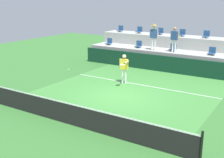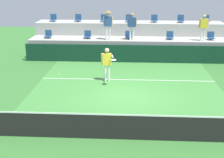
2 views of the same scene
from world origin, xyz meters
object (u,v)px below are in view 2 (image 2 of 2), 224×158
Objects in this scene: stadium_chair_upper_far_right at (206,20)px; spectator_in_white at (132,24)px; stadium_chair_upper_mid_left at (104,19)px; spectator_with_hat at (108,22)px; stadium_chair_lower_far_left at (48,35)px; spectator_in_grey at (204,25)px; stadium_chair_upper_left at (78,19)px; stadium_chair_upper_mid_right at (154,19)px; stadium_chair_upper_center at (129,19)px; stadium_chair_lower_right at (170,36)px; stadium_chair_lower_left at (88,35)px; stadium_chair_lower_far_right at (211,36)px; tennis_player at (107,61)px; stadium_chair_upper_far_left at (53,18)px; tennis_ball at (59,74)px; stadium_chair_lower_center at (129,36)px; stadium_chair_upper_right at (181,19)px.

stadium_chair_upper_far_right is 5.56m from spectator_in_white.
spectator_in_white is at bearing -47.86° from stadium_chair_upper_mid_left.
stadium_chair_lower_far_left is at bearing 174.53° from spectator_with_hat.
stadium_chair_upper_far_right is at bearing 73.93° from spectator_in_grey.
stadium_chair_upper_mid_right is at bearing 0.00° from stadium_chair_upper_left.
spectator_in_grey is (4.70, -2.18, -0.07)m from stadium_chair_upper_center.
stadium_chair_upper_center is (5.31, 1.80, 0.85)m from stadium_chair_lower_far_left.
stadium_chair_lower_right is at bearing -145.69° from stadium_chair_upper_far_right.
stadium_chair_upper_left is at bearing 165.21° from spectator_in_grey.
stadium_chair_upper_far_right is 0.29× the size of spectator_with_hat.
stadium_chair_lower_left is (2.63, 0.00, 0.00)m from stadium_chair_lower_far_left.
stadium_chair_upper_far_right reaches higher than stadium_chair_lower_far_right.
stadium_chair_upper_mid_left is 0.30× the size of tennis_player.
spectator_in_white is (1.53, -0.00, -0.09)m from spectator_with_hat.
spectator_in_white reaches higher than stadium_chair_lower_right.
spectator_in_white is at bearing -0.00° from spectator_with_hat.
stadium_chair_lower_left is 1.00× the size of stadium_chair_upper_far_left.
stadium_chair_upper_far_left is 10.29m from spectator_in_grey.
stadium_chair_lower_far_left is 0.30× the size of spectator_in_white.
stadium_chair_upper_far_left is 1.78m from stadium_chair_upper_left.
spectator_in_white is at bearing 67.47° from tennis_ball.
stadium_chair_upper_far_left is 8.23m from tennis_player.
stadium_chair_lower_center is at bearing -134.29° from stadium_chair_upper_mid_right.
stadium_chair_lower_far_right is (5.29, 0.00, 0.00)m from stadium_chair_lower_center.
stadium_chair_upper_center is 10.11m from tennis_ball.
stadium_chair_lower_far_right is 1.06m from spectator_in_grey.
stadium_chair_upper_left and stadium_chair_upper_center have the same top height.
tennis_ball is at bearing -136.26° from stadium_chair_lower_far_right.
stadium_chair_lower_far_right is 1.00× the size of stadium_chair_upper_mid_left.
spectator_in_white is (2.91, -0.38, 0.83)m from stadium_chair_lower_left.
stadium_chair_upper_far_left is 1.00× the size of stadium_chair_upper_mid_left.
stadium_chair_upper_far_right is (2.64, 1.80, 0.85)m from stadium_chair_lower_right.
stadium_chair_upper_center is at bearing 81.62° from tennis_player.
spectator_in_grey is (6.01, -0.00, -0.14)m from spectator_with_hat.
stadium_chair_upper_far_right is at bearing 0.00° from stadium_chair_upper_mid_right.
stadium_chair_lower_right is at bearing 0.00° from stadium_chair_lower_center.
spectator_in_grey reaches higher than tennis_ball.
stadium_chair_upper_mid_right is 1.00× the size of stadium_chair_upper_far_right.
stadium_chair_upper_far_left is 1.00× the size of stadium_chair_upper_right.
tennis_ball is at bearing -130.42° from stadium_chair_upper_far_right.
stadium_chair_lower_right is (5.38, 0.00, 0.00)m from stadium_chair_lower_left.
stadium_chair_upper_far_right is at bearing 49.58° from tennis_ball.
stadium_chair_upper_far_right is (0.02, 1.80, 0.85)m from stadium_chair_lower_far_right.
spectator_in_white reaches higher than spectator_in_grey.
stadium_chair_upper_far_left is at bearing 151.64° from spectator_with_hat.
stadium_chair_upper_far_right is at bearing 18.71° from stadium_chair_lower_center.
spectator_in_grey is at bearing 0.00° from spectator_in_white.
spectator_in_grey reaches higher than stadium_chair_upper_left.
stadium_chair_upper_far_left and stadium_chair_upper_far_right have the same top height.
stadium_chair_lower_left is 0.30× the size of tennis_player.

